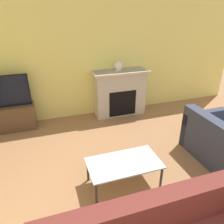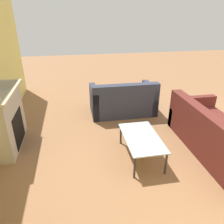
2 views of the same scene
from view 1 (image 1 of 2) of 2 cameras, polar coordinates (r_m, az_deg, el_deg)
name	(u,v)px [view 1 (image 1 of 2)]	position (r m, az deg, el deg)	size (l,w,h in m)	color
wall_back	(69,60)	(5.03, -11.21, 13.17)	(8.77, 0.06, 2.70)	#EADB72
fireplace	(120,92)	(5.27, 2.00, 5.35)	(1.32, 0.50, 1.09)	#BCB2A3
tv_stand	(6,119)	(5.12, -25.91, -1.60)	(1.18, 0.36, 0.55)	brown
tv	(0,92)	(4.90, -27.25, 4.66)	(1.12, 0.06, 0.66)	black
coffee_table	(124,165)	(3.21, 3.13, -13.56)	(1.04, 0.57, 0.40)	#333338
mantel_clock	(118,66)	(5.08, 1.66, 12.00)	(0.19, 0.07, 0.22)	beige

